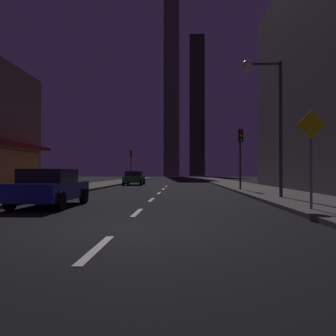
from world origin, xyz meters
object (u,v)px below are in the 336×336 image
(car_parked_far, at_px, (134,178))
(street_lamp_right, at_px, (263,95))
(pedestrian_crossing_sign, at_px, (311,151))
(traffic_light_far_left, at_px, (131,159))
(car_parked_near, at_px, (50,187))
(traffic_light_near_right, at_px, (241,145))
(fire_hydrant_far_left, at_px, (83,184))

(car_parked_far, height_order, street_lamp_right, street_lamp_right)
(car_parked_far, xyz_separation_m, pedestrian_crossing_sign, (9.20, -24.44, 1.28))
(car_parked_far, bearing_deg, traffic_light_far_left, 100.51)
(car_parked_near, distance_m, traffic_light_near_right, 14.19)
(car_parked_near, xyz_separation_m, car_parked_far, (0.00, 22.65, 0.00))
(car_parked_far, distance_m, fire_hydrant_far_left, 10.79)
(fire_hydrant_far_left, bearing_deg, traffic_light_far_left, 88.90)
(car_parked_near, bearing_deg, pedestrian_crossing_sign, -10.98)
(car_parked_near, distance_m, car_parked_far, 22.65)
(car_parked_near, bearing_deg, traffic_light_far_left, 93.31)
(traffic_light_far_left, relative_size, pedestrian_crossing_sign, 1.33)
(traffic_light_near_right, xyz_separation_m, pedestrian_crossing_sign, (0.10, -12.39, -1.18))
(fire_hydrant_far_left, relative_size, traffic_light_near_right, 0.16)
(traffic_light_near_right, height_order, pedestrian_crossing_sign, traffic_light_near_right)
(car_parked_far, relative_size, fire_hydrant_far_left, 6.48)
(fire_hydrant_far_left, relative_size, traffic_light_far_left, 0.16)
(car_parked_far, bearing_deg, street_lamp_right, -64.78)
(pedestrian_crossing_sign, bearing_deg, traffic_light_near_right, 90.46)
(fire_hydrant_far_left, bearing_deg, street_lamp_right, -37.11)
(street_lamp_right, distance_m, pedestrian_crossing_sign, 6.18)
(fire_hydrant_far_left, height_order, traffic_light_far_left, traffic_light_far_left)
(fire_hydrant_far_left, bearing_deg, pedestrian_crossing_sign, -50.40)
(traffic_light_near_right, xyz_separation_m, traffic_light_far_left, (-11.00, 22.28, 0.00))
(fire_hydrant_far_left, xyz_separation_m, pedestrian_crossing_sign, (11.50, -13.90, 1.56))
(car_parked_near, distance_m, traffic_light_far_left, 33.04)
(car_parked_near, relative_size, street_lamp_right, 0.64)
(traffic_light_far_left, distance_m, street_lamp_right, 31.32)
(fire_hydrant_far_left, xyz_separation_m, street_lamp_right, (11.28, -8.53, 4.61))
(street_lamp_right, relative_size, pedestrian_crossing_sign, 2.09)
(fire_hydrant_far_left, distance_m, street_lamp_right, 14.88)
(car_parked_near, relative_size, pedestrian_crossing_sign, 1.34)
(traffic_light_near_right, bearing_deg, traffic_light_far_left, 116.27)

